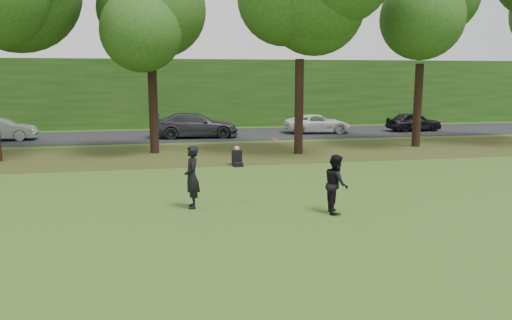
{
  "coord_description": "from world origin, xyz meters",
  "views": [
    {
      "loc": [
        -2.82,
        -11.3,
        3.84
      ],
      "look_at": [
        0.08,
        3.34,
        1.3
      ],
      "focal_mm": 35.0,
      "sensor_mm": 36.0,
      "label": 1
    }
  ],
  "objects_px": {
    "seated_person": "(237,158)",
    "frisbee": "(276,139)",
    "player_right": "(336,184)",
    "player_left": "(192,177)"
  },
  "relations": [
    {
      "from": "frisbee",
      "to": "player_left",
      "type": "bearing_deg",
      "value": 169.5
    },
    {
      "from": "player_left",
      "to": "frisbee",
      "type": "relative_size",
      "value": 4.94
    },
    {
      "from": "player_right",
      "to": "frisbee",
      "type": "distance_m",
      "value": 2.13
    },
    {
      "from": "frisbee",
      "to": "player_right",
      "type": "bearing_deg",
      "value": -28.94
    },
    {
      "from": "player_right",
      "to": "seated_person",
      "type": "bearing_deg",
      "value": 20.53
    },
    {
      "from": "player_right",
      "to": "seated_person",
      "type": "height_order",
      "value": "player_right"
    },
    {
      "from": "player_right",
      "to": "seated_person",
      "type": "distance_m",
      "value": 8.15
    },
    {
      "from": "seated_person",
      "to": "frisbee",
      "type": "bearing_deg",
      "value": -89.21
    },
    {
      "from": "frisbee",
      "to": "seated_person",
      "type": "xyz_separation_m",
      "value": [
        0.01,
        7.13,
        -1.71
      ]
    },
    {
      "from": "player_left",
      "to": "player_right",
      "type": "height_order",
      "value": "player_left"
    }
  ]
}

